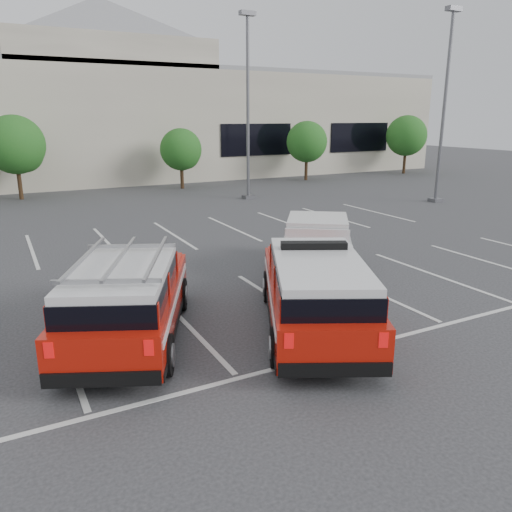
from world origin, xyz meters
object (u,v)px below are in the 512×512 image
Objects in this scene: tree_far_right at (407,137)px; light_pole_mid at (248,108)px; tree_mid_right at (182,151)px; tree_right at (307,143)px; light_pole_right at (444,108)px; fire_chief_suv at (315,297)px; white_pickup at (316,256)px; tree_mid_left at (17,147)px; convention_building at (79,117)px; ladder_suv at (128,305)px.

light_pole_mid reaches higher than tree_far_right.
tree_right reaches higher than tree_mid_right.
light_pole_right reaches higher than tree_far_right.
fire_chief_suv reaches higher than white_pickup.
fire_chief_suv is at bearing -78.84° from tree_mid_left.
fire_chief_suv is at bearing -102.64° from tree_mid_right.
light_pole_right reaches higher than tree_mid_left.
tree_right is 0.91× the size of tree_far_right.
convention_building is 13.58× the size of tree_right.
tree_mid_left is at bearing 180.00° from tree_right.
tree_right is 28.31m from fire_chief_suv.
convention_building reaches higher than fire_chief_suv.
tree_far_right is 15.24m from light_pole_right.
convention_building is at bearing 106.77° from ladder_suv.
light_pole_right is 1.73× the size of white_pickup.
ladder_suv is at bearing -173.53° from fire_chief_suv.
white_pickup is at bearing -86.62° from convention_building.
light_pole_mid is 1.73× the size of white_pickup.
tree_mid_right is 0.67× the size of fire_chief_suv.
fire_chief_suv is at bearing -89.86° from white_pickup.
light_pole_mid is 1.00× the size of light_pole_right.
tree_mid_left is at bearing 127.66° from fire_chief_suv.
tree_mid_left is 21.81m from white_pickup.
convention_building reaches higher than light_pole_right.
tree_right is at bearing 0.00° from tree_mid_right.
light_pole_right is at bearing 66.23° from white_pickup.
light_pole_mid is (-18.09, -6.05, 2.14)m from tree_far_right.
tree_mid_left is 0.47× the size of light_pole_right.
tree_mid_right is 0.39× the size of light_pole_mid.
tree_mid_left is 1.00× the size of tree_far_right.
light_pole_right is (9.00, -6.00, 0.00)m from light_pole_mid.
tree_mid_right is 6.88m from light_pole_mid.
ladder_suv is (-3.85, 1.41, 0.01)m from fire_chief_suv.
convention_building reaches higher than tree_far_right.
fire_chief_suv is 1.00× the size of white_pickup.
tree_mid_left is at bearing 150.05° from light_pole_right.
tree_far_right is 0.47× the size of light_pole_right.
tree_far_right is (20.00, 0.00, 0.54)m from tree_mid_right.
tree_right is at bearing -33.37° from convention_building.
tree_right is 12.32m from light_pole_right.
tree_mid_right is 0.72× the size of ladder_suv.
ladder_suv is at bearing -152.90° from light_pole_right.
ladder_suv is at bearing -128.83° from white_pickup.
fire_chief_suv is 3.86m from white_pickup.
white_pickup is (-23.12, -20.56, -2.33)m from tree_far_right.
tree_mid_right is 20.01m from tree_far_right.
light_pole_mid is 19.60m from fire_chief_suv.
tree_mid_left is 13.53m from light_pole_mid.
white_pickup is at bearing -148.74° from light_pole_right.
tree_mid_left is 10.01m from tree_mid_right.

